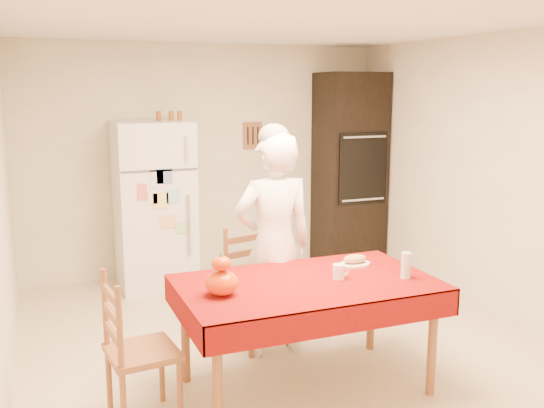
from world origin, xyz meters
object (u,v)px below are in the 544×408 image
refrigerator (154,205)px  seated_woman (274,245)px  chair_left (131,345)px  chair_far (253,282)px  wine_glass (406,265)px  dining_table (307,291)px  coffee_mug (339,272)px  bread_plate (355,264)px  pumpkin_lower (222,283)px  oven_cabinet (350,169)px

refrigerator → seated_woman: bearing=-74.9°
chair_left → chair_far: bearing=-57.2°
refrigerator → wine_glass: 3.00m
dining_table → seated_woman: size_ratio=0.99×
coffee_mug → bread_plate: 0.35m
dining_table → pumpkin_lower: 0.62m
pumpkin_lower → chair_far: bearing=59.8°
chair_far → wine_glass: chair_far is taller
chair_far → coffee_mug: chair_far is taller
oven_cabinet → seated_woman: size_ratio=1.28×
chair_far → bread_plate: 0.89m
chair_left → pumpkin_lower: chair_left is taller
pumpkin_lower → wine_glass: wine_glass is taller
pumpkin_lower → bread_plate: bearing=13.4°
seated_woman → refrigerator: bearing=-72.6°
chair_far → bread_plate: bearing=-64.2°
coffee_mug → wine_glass: size_ratio=0.57×
dining_table → bread_plate: bread_plate is taller
refrigerator → dining_table: refrigerator is taller
refrigerator → chair_far: (0.44, -1.74, -0.34)m
chair_left → refrigerator: bearing=-20.0°
dining_table → chair_far: (-0.08, 0.85, -0.18)m
wine_glass → chair_far: bearing=125.4°
bread_plate → chair_left: bearing=-172.1°
refrigerator → seated_woman: (0.53, -1.97, 0.01)m
dining_table → chair_left: chair_left is taller
oven_cabinet → chair_left: 4.00m
wine_glass → dining_table: bearing=164.9°
dining_table → pumpkin_lower: (-0.60, -0.05, 0.15)m
oven_cabinet → dining_table: size_ratio=1.29×
oven_cabinet → refrigerator: bearing=-178.8°
seated_woman → coffee_mug: size_ratio=17.13×
oven_cabinet → wine_glass: (-1.11, -2.81, -0.25)m
oven_cabinet → pumpkin_lower: oven_cabinet is taller
refrigerator → wine_glass: (1.17, -2.77, -0.00)m
refrigerator → coffee_mug: bearing=-74.3°
refrigerator → chair_far: size_ratio=1.79×
coffee_mug → oven_cabinet: bearing=59.9°
wine_glass → refrigerator: bearing=112.9°
dining_table → bread_plate: (0.48, 0.21, 0.08)m
coffee_mug → wine_glass: wine_glass is taller
bread_plate → refrigerator: bearing=112.6°
dining_table → chair_far: bearing=95.2°
pumpkin_lower → bread_plate: size_ratio=0.87×
oven_cabinet → pumpkin_lower: (-2.37, -2.69, -0.26)m
dining_table → chair_left: (-1.16, -0.02, -0.18)m
chair_left → wine_glass: size_ratio=5.40×
refrigerator → dining_table: bearing=-78.8°
chair_far → coffee_mug: bearing=-86.0°
dining_table → wine_glass: 0.70m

